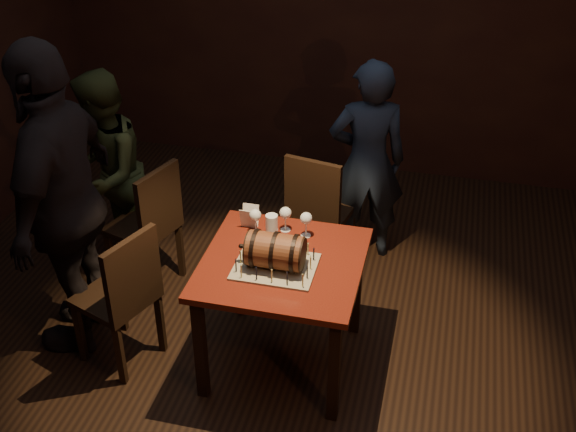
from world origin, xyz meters
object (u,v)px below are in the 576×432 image
at_px(barrel_cake, 275,251).
at_px(wine_glass_right, 306,219).
at_px(person_back, 367,162).
at_px(chair_back, 318,207).
at_px(person_left_front, 64,202).
at_px(pint_of_ale, 272,227).
at_px(wine_glass_mid, 285,214).
at_px(person_left_rear, 106,174).
at_px(wine_glass_left, 255,216).
at_px(chair_left_front, 124,293).
at_px(pub_table, 283,277).
at_px(chair_left_rear, 150,221).

distance_m(barrel_cake, wine_glass_right, 0.36).
bearing_deg(person_back, chair_back, 31.74).
xyz_separation_m(wine_glass_right, person_left_front, (-1.36, -0.31, 0.11)).
relative_size(barrel_cake, person_back, 0.24).
distance_m(barrel_cake, pint_of_ale, 0.31).
relative_size(wine_glass_mid, person_left_rear, 0.11).
height_order(barrel_cake, wine_glass_right, barrel_cake).
bearing_deg(wine_glass_right, pint_of_ale, -163.44).
xyz_separation_m(wine_glass_left, pint_of_ale, (0.11, -0.02, -0.05)).
relative_size(wine_glass_right, person_back, 0.11).
relative_size(wine_glass_left, chair_left_front, 0.17).
xyz_separation_m(barrel_cake, person_left_rear, (-1.41, 0.80, -0.13)).
relative_size(wine_glass_mid, person_left_front, 0.08).
bearing_deg(person_left_front, wine_glass_right, 98.33).
height_order(chair_left_front, person_left_rear, person_left_rear).
height_order(pub_table, chair_left_rear, chair_left_rear).
xyz_separation_m(wine_glass_right, chair_left_rear, (-1.12, 0.26, -0.35)).
distance_m(pub_table, wine_glass_left, 0.40).
height_order(wine_glass_left, wine_glass_mid, same).
height_order(pub_table, chair_left_front, chair_left_front).
relative_size(barrel_cake, chair_back, 0.40).
height_order(wine_glass_left, person_left_rear, person_left_rear).
bearing_deg(person_left_front, chair_left_front, 61.02).
relative_size(person_left_rear, person_left_front, 0.75).
distance_m(chair_back, chair_left_front, 1.50).
xyz_separation_m(chair_back, person_back, (0.28, 0.30, 0.23)).
distance_m(pub_table, person_back, 1.32).
xyz_separation_m(wine_glass_left, wine_glass_right, (0.30, 0.04, 0.00)).
distance_m(wine_glass_left, chair_back, 0.85).
height_order(wine_glass_right, chair_left_rear, chair_left_rear).
bearing_deg(chair_back, chair_left_rear, -157.43).
bearing_deg(person_back, wine_glass_right, 62.74).
distance_m(wine_glass_left, pint_of_ale, 0.12).
relative_size(wine_glass_mid, chair_left_rear, 0.17).
xyz_separation_m(barrel_cake, chair_left_rear, (-1.03, 0.61, -0.34)).
distance_m(wine_glass_mid, chair_left_front, 1.05).
xyz_separation_m(pub_table, chair_left_front, (-0.90, -0.21, -0.12)).
distance_m(pub_table, person_left_rear, 1.61).
relative_size(chair_left_rear, person_back, 0.62).
bearing_deg(pub_table, wine_glass_mid, 100.64).
height_order(chair_back, chair_left_rear, same).
relative_size(barrel_cake, person_left_front, 0.19).
bearing_deg(wine_glass_left, person_left_rear, 158.02).
xyz_separation_m(wine_glass_left, person_left_rear, (-1.21, 0.49, -0.14)).
bearing_deg(wine_glass_right, person_left_rear, 163.31).
distance_m(chair_back, person_left_rear, 1.48).
relative_size(pint_of_ale, person_left_rear, 0.10).
bearing_deg(chair_back, pub_table, -90.41).
relative_size(wine_glass_right, person_left_front, 0.08).
distance_m(pub_table, pint_of_ale, 0.31).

